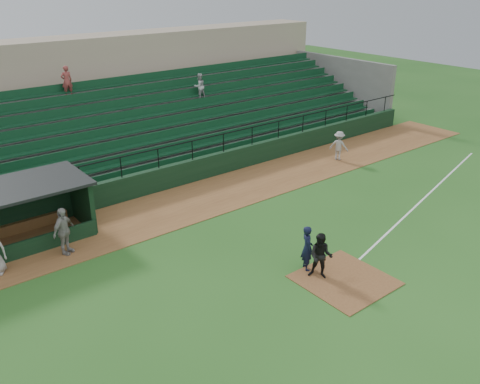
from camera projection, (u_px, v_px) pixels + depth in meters
ground at (324, 269)px, 18.76m from camera, size 90.00×90.00×0.00m
warning_track at (202, 199)px, 24.50m from camera, size 40.00×4.00×0.03m
home_plate_dirt at (345, 280)px, 18.04m from camera, size 3.00×3.00×0.03m
foul_line at (420, 202)px, 24.19m from camera, size 17.49×4.44×0.01m
stadium_structure at (119, 117)px, 29.66m from camera, size 38.00×13.08×6.40m
batter_at_plate at (307, 248)px, 18.40m from camera, size 1.12×0.76×1.76m
umpire at (321, 256)px, 17.88m from camera, size 1.02×1.07×1.74m
runner at (339, 146)px, 29.29m from camera, size 1.04×1.27×1.70m
dugout_player_a at (64, 231)px, 19.36m from camera, size 1.21×1.00×1.93m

